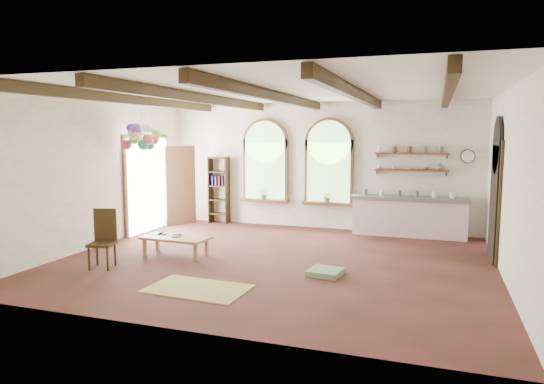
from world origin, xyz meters
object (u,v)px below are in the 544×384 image
at_px(coffee_table, 175,239).
at_px(balloon_cluster, 142,138).
at_px(kitchen_counter, 409,216).
at_px(side_chair, 103,251).

height_order(coffee_table, balloon_cluster, balloon_cluster).
bearing_deg(kitchen_counter, coffee_table, -141.11).
relative_size(coffee_table, side_chair, 1.30).
xyz_separation_m(kitchen_counter, balloon_cluster, (-5.71, -2.40, 1.86)).
bearing_deg(side_chair, coffee_table, 55.50).
relative_size(side_chair, balloon_cluster, 0.92).
bearing_deg(side_chair, kitchen_counter, 42.31).
distance_m(kitchen_counter, balloon_cluster, 6.46).
relative_size(coffee_table, balloon_cluster, 1.20).
xyz_separation_m(kitchen_counter, coffee_table, (-4.29, -3.46, -0.14)).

